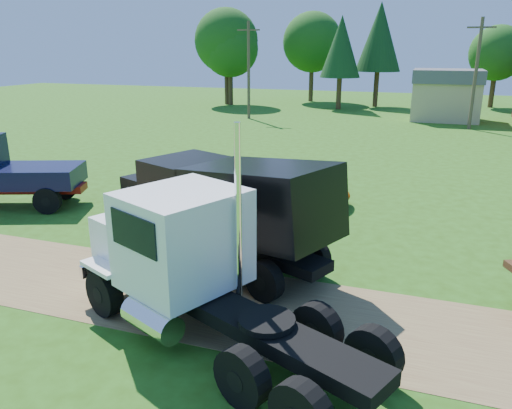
% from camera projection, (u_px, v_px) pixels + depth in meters
% --- Properties ---
extents(ground, '(140.00, 140.00, 0.00)m').
position_uv_depth(ground, '(296.00, 316.00, 12.93)').
color(ground, '#2B5011').
rests_on(ground, ground).
extents(dirt_track, '(120.00, 4.20, 0.01)m').
position_uv_depth(dirt_track, '(296.00, 316.00, 12.93)').
color(dirt_track, brown).
rests_on(dirt_track, ground).
extents(white_semi_tractor, '(8.53, 5.78, 5.12)m').
position_uv_depth(white_semi_tractor, '(185.00, 260.00, 12.03)').
color(white_semi_tractor, black).
rests_on(white_semi_tractor, ground).
extents(black_dump_truck, '(8.44, 5.45, 3.65)m').
position_uv_depth(black_dump_truck, '(224.00, 203.00, 15.62)').
color(black_dump_truck, black).
rests_on(black_dump_truck, ground).
extents(orange_pickup, '(4.86, 2.29, 1.34)m').
position_uv_depth(orange_pickup, '(295.00, 189.00, 22.01)').
color(orange_pickup, orange).
rests_on(orange_pickup, ground).
extents(spectator_b, '(0.88, 0.69, 1.76)m').
position_uv_depth(spectator_b, '(239.00, 181.00, 22.50)').
color(spectator_b, '#999999').
rests_on(spectator_b, ground).
extents(tan_shed, '(6.20, 5.40, 4.70)m').
position_uv_depth(tan_shed, '(446.00, 94.00, 46.98)').
color(tan_shed, tan).
rests_on(tan_shed, ground).
extents(utility_poles, '(42.20, 0.28, 9.00)m').
position_uv_depth(utility_poles, '(476.00, 72.00, 41.17)').
color(utility_poles, brown).
rests_on(utility_poles, ground).
extents(tree_row, '(53.86, 14.28, 11.58)m').
position_uv_depth(tree_row, '(398.00, 46.00, 56.06)').
color(tree_row, '#382A16').
rests_on(tree_row, ground).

